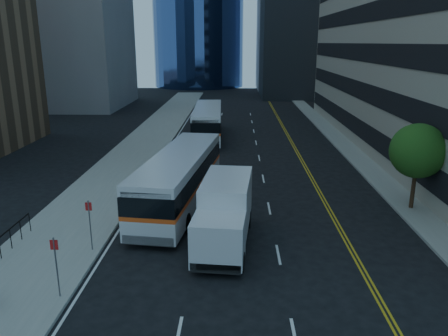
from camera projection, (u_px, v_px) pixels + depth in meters
name	position (u px, v px, depth m)	size (l,w,h in m)	color
ground	(271.00, 276.00, 18.81)	(160.00, 160.00, 0.00)	black
sidewalk_west	(145.00, 144.00, 43.06)	(5.00, 90.00, 0.15)	gray
sidewalk_east	(344.00, 145.00, 42.56)	(2.00, 90.00, 0.15)	gray
street_tree	(418.00, 151.00, 25.25)	(3.20, 3.20, 5.10)	#332114
bus_front	(180.00, 178.00, 26.46)	(4.34, 12.95, 3.28)	silver
bus_rear	(208.00, 121.00, 45.48)	(3.12, 12.60, 3.23)	white
box_truck	(225.00, 213.00, 21.30)	(2.88, 6.84, 3.19)	silver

